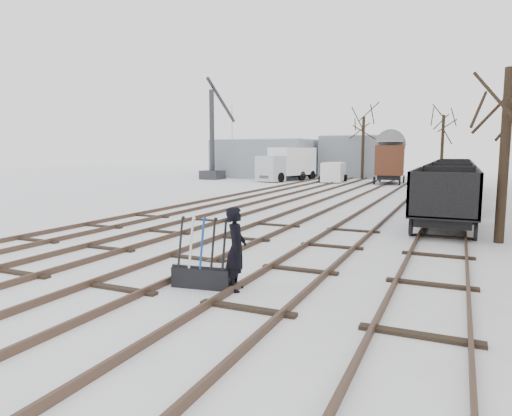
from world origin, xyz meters
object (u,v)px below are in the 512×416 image
Objects in this scene: freight_wagon_a at (445,207)px; worker at (236,249)px; lorry at (287,164)px; box_van_wagon at (390,159)px; ground_frame at (203,274)px; panel_van at (333,172)px; crane at (213,153)px.

worker is at bearing -111.01° from freight_wagon_a.
worker is 34.79m from lorry.
worker is at bearing -92.76° from box_van_wagon.
panel_van is (-5.74, 33.07, 0.65)m from ground_frame.
freight_wagon_a is at bearing -40.03° from lorry.
panel_van is at bearing 91.78° from ground_frame.
ground_frame is at bearing -114.54° from freight_wagon_a.
box_van_wagon is at bearing -4.05° from panel_van.
lorry is (-11.00, 32.99, 0.75)m from worker.
worker is 10.40m from freight_wagon_a.
lorry is (-10.25, 33.09, 1.35)m from ground_frame.
crane reaches higher than freight_wagon_a.
worker is at bearing -85.66° from panel_van.
ground_frame is at bearing -94.05° from box_van_wagon.
crane is (-22.46, 22.58, 1.79)m from freight_wagon_a.
lorry is at bearing 122.32° from freight_wagon_a.
box_van_wagon reaches higher than worker.
lorry reaches higher than worker.
worker is 33.60m from panel_van.
ground_frame is 34.67m from lorry.
freight_wagon_a reaches higher than panel_van.
box_van_wagon reaches higher than ground_frame.
lorry reaches higher than panel_van.
ground_frame is 0.30× the size of box_van_wagon.
ground_frame is at bearing -55.14° from lorry.
lorry is 7.82m from crane.
ground_frame is at bearing 81.33° from worker.
crane is at bearing 134.85° from freight_wagon_a.
crane is at bearing 177.74° from box_van_wagon.
panel_van is (-10.22, 23.26, 0.08)m from freight_wagon_a.
lorry reaches higher than freight_wagon_a.
freight_wagon_a is (4.48, 9.81, 0.57)m from ground_frame.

